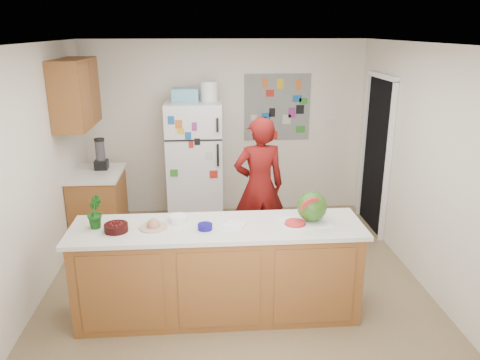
{
  "coord_description": "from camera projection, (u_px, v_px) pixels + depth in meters",
  "views": [
    {
      "loc": [
        -0.29,
        -4.43,
        2.64
      ],
      "look_at": [
        0.06,
        0.2,
        1.13
      ],
      "focal_mm": 35.0,
      "sensor_mm": 36.0,
      "label": 1
    }
  ],
  "objects": [
    {
      "name": "floor",
      "position": [
        236.0,
        286.0,
        5.04
      ],
      "size": [
        4.0,
        4.5,
        0.02
      ],
      "primitive_type": "cube",
      "color": "brown",
      "rests_on": "ground"
    },
    {
      "name": "wall_back",
      "position": [
        225.0,
        128.0,
        6.79
      ],
      "size": [
        4.0,
        0.02,
        2.5
      ],
      "primitive_type": "cube",
      "color": "beige",
      "rests_on": "ground"
    },
    {
      "name": "wall_left",
      "position": [
        28.0,
        179.0,
        4.51
      ],
      "size": [
        0.02,
        4.5,
        2.5
      ],
      "primitive_type": "cube",
      "color": "beige",
      "rests_on": "ground"
    },
    {
      "name": "wall_right",
      "position": [
        431.0,
        170.0,
        4.79
      ],
      "size": [
        0.02,
        4.5,
        2.5
      ],
      "primitive_type": "cube",
      "color": "beige",
      "rests_on": "ground"
    },
    {
      "name": "ceiling",
      "position": [
        235.0,
        43.0,
        4.26
      ],
      "size": [
        4.0,
        4.5,
        0.02
      ],
      "primitive_type": "cube",
      "color": "white",
      "rests_on": "wall_back"
    },
    {
      "name": "doorway",
      "position": [
        377.0,
        155.0,
        6.24
      ],
      "size": [
        0.03,
        0.85,
        2.04
      ],
      "primitive_type": "cube",
      "color": "black",
      "rests_on": "ground"
    },
    {
      "name": "peninsula_base",
      "position": [
        218.0,
        273.0,
        4.41
      ],
      "size": [
        2.6,
        0.62,
        0.88
      ],
      "primitive_type": "cube",
      "color": "brown",
      "rests_on": "floor"
    },
    {
      "name": "peninsula_top",
      "position": [
        218.0,
        228.0,
        4.27
      ],
      "size": [
        2.68,
        0.7,
        0.04
      ],
      "primitive_type": "cube",
      "color": "silver",
      "rests_on": "peninsula_base"
    },
    {
      "name": "side_counter_base",
      "position": [
        99.0,
        207.0,
        6.06
      ],
      "size": [
        0.6,
        0.8,
        0.86
      ],
      "primitive_type": "cube",
      "color": "brown",
      "rests_on": "floor"
    },
    {
      "name": "side_counter_top",
      "position": [
        96.0,
        174.0,
        5.92
      ],
      "size": [
        0.64,
        0.84,
        0.04
      ],
      "primitive_type": "cube",
      "color": "silver",
      "rests_on": "side_counter_base"
    },
    {
      "name": "upper_cabinets",
      "position": [
        76.0,
        93.0,
        5.55
      ],
      "size": [
        0.35,
        1.0,
        0.8
      ],
      "primitive_type": "cube",
      "color": "brown",
      "rests_on": "wall_left"
    },
    {
      "name": "refrigerator",
      "position": [
        195.0,
        163.0,
        6.52
      ],
      "size": [
        0.75,
        0.7,
        1.7
      ],
      "primitive_type": "cube",
      "color": "silver",
      "rests_on": "floor"
    },
    {
      "name": "fridge_top_bin",
      "position": [
        185.0,
        95.0,
        6.23
      ],
      "size": [
        0.35,
        0.28,
        0.18
      ],
      "primitive_type": "cube",
      "color": "#5999B2",
      "rests_on": "refrigerator"
    },
    {
      "name": "photo_collage",
      "position": [
        277.0,
        107.0,
        6.73
      ],
      "size": [
        0.95,
        0.01,
        0.95
      ],
      "primitive_type": "cube",
      "color": "slate",
      "rests_on": "wall_back"
    },
    {
      "name": "person",
      "position": [
        259.0,
        186.0,
        5.57
      ],
      "size": [
        0.66,
        0.48,
        1.68
      ],
      "primitive_type": "imported",
      "rotation": [
        0.0,
        0.0,
        3.28
      ],
      "color": "#5F0E0C",
      "rests_on": "floor"
    },
    {
      "name": "blender_appliance",
      "position": [
        101.0,
        155.0,
        5.99
      ],
      "size": [
        0.12,
        0.12,
        0.38
      ],
      "primitive_type": "cylinder",
      "color": "black",
      "rests_on": "side_counter_top"
    },
    {
      "name": "cutting_board",
      "position": [
        305.0,
        222.0,
        4.33
      ],
      "size": [
        0.48,
        0.39,
        0.01
      ],
      "primitive_type": "cube",
      "rotation": [
        0.0,
        0.0,
        0.18
      ],
      "color": "silver",
      "rests_on": "peninsula_top"
    },
    {
      "name": "watermelon",
      "position": [
        312.0,
        207.0,
        4.31
      ],
      "size": [
        0.28,
        0.28,
        0.28
      ],
      "primitive_type": "sphere",
      "color": "#24620F",
      "rests_on": "cutting_board"
    },
    {
      "name": "watermelon_slice",
      "position": [
        295.0,
        223.0,
        4.27
      ],
      "size": [
        0.18,
        0.18,
        0.02
      ],
      "primitive_type": "cylinder",
      "color": "#CE214E",
      "rests_on": "cutting_board"
    },
    {
      "name": "cherry_bowl",
      "position": [
        116.0,
        228.0,
        4.14
      ],
      "size": [
        0.23,
        0.23,
        0.07
      ],
      "primitive_type": "cylinder",
      "rotation": [
        0.0,
        0.0,
        -0.13
      ],
      "color": "black",
      "rests_on": "peninsula_top"
    },
    {
      "name": "white_bowl",
      "position": [
        178.0,
        219.0,
        4.35
      ],
      "size": [
        0.19,
        0.19,
        0.06
      ],
      "primitive_type": "cylinder",
      "rotation": [
        0.0,
        0.0,
        -0.15
      ],
      "color": "white",
      "rests_on": "peninsula_top"
    },
    {
      "name": "cobalt_bowl",
      "position": [
        205.0,
        227.0,
        4.18
      ],
      "size": [
        0.17,
        0.17,
        0.05
      ],
      "primitive_type": "cylinder",
      "rotation": [
        0.0,
        0.0,
        -0.35
      ],
      "color": "#0E0864",
      "rests_on": "peninsula_top"
    },
    {
      "name": "plate",
      "position": [
        154.0,
        227.0,
        4.22
      ],
      "size": [
        0.33,
        0.33,
        0.02
      ],
      "primitive_type": "cylinder",
      "rotation": [
        0.0,
        0.0,
        -0.37
      ],
      "color": "beige",
      "rests_on": "peninsula_top"
    },
    {
      "name": "paper_towel",
      "position": [
        234.0,
        225.0,
        4.25
      ],
      "size": [
        0.24,
        0.23,
        0.02
      ],
      "primitive_type": "cube",
      "rotation": [
        0.0,
        0.0,
        -0.42
      ],
      "color": "white",
      "rests_on": "peninsula_top"
    },
    {
      "name": "keys",
      "position": [
        294.0,
        227.0,
        4.21
      ],
      "size": [
        0.09,
        0.05,
        0.01
      ],
      "primitive_type": "cube",
      "rotation": [
        0.0,
        0.0,
        0.16
      ],
      "color": "gray",
      "rests_on": "peninsula_top"
    },
    {
      "name": "potted_plant",
      "position": [
        94.0,
        212.0,
        4.19
      ],
      "size": [
        0.17,
        0.19,
        0.3
      ],
      "primitive_type": "imported",
      "rotation": [
        0.0,
        0.0,
        1.85
      ],
      "color": "#124610",
      "rests_on": "peninsula_top"
    }
  ]
}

